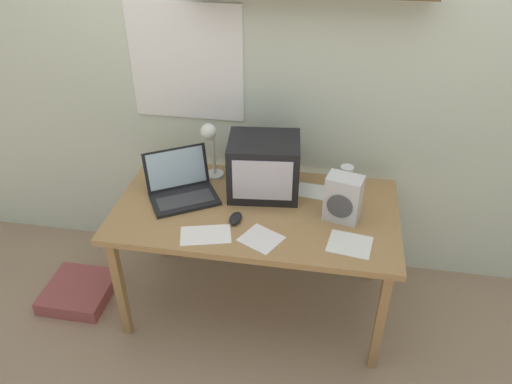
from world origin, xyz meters
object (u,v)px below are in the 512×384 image
at_px(crt_monitor, 264,167).
at_px(laptop, 181,186).
at_px(corner_desk, 256,217).
at_px(desk_lamp, 210,141).
at_px(juice_glass, 346,178).
at_px(loose_paper_near_monitor, 350,244).
at_px(open_notebook, 261,239).
at_px(floor_cushion, 79,291).
at_px(loose_paper_near_laptop, 320,192).
at_px(space_heater, 343,198).
at_px(printed_handout, 206,235).
at_px(computer_mouse, 236,218).

distance_m(crt_monitor, laptop, 0.46).
xyz_separation_m(corner_desk, desk_lamp, (-0.29, 0.24, 0.30)).
height_order(crt_monitor, juice_glass, crt_monitor).
xyz_separation_m(desk_lamp, loose_paper_near_monitor, (0.78, -0.46, -0.24)).
bearing_deg(loose_paper_near_monitor, juice_glass, 93.88).
xyz_separation_m(crt_monitor, open_notebook, (0.05, -0.41, -0.15)).
distance_m(desk_lamp, floor_cushion, 1.24).
distance_m(open_notebook, loose_paper_near_laptop, 0.52).
xyz_separation_m(space_heater, loose_paper_near_monitor, (0.05, -0.20, -0.12)).
bearing_deg(space_heater, corner_desk, -167.49).
distance_m(desk_lamp, loose_paper_near_laptop, 0.66).
bearing_deg(crt_monitor, laptop, -171.62).
bearing_deg(printed_handout, juice_glass, 39.38).
relative_size(loose_paper_near_monitor, floor_cushion, 0.60).
relative_size(crt_monitor, space_heater, 1.64).
height_order(crt_monitor, laptop, crt_monitor).
distance_m(desk_lamp, juice_glass, 0.77).
bearing_deg(loose_paper_near_monitor, crt_monitor, 141.06).
distance_m(laptop, computer_mouse, 0.38).
relative_size(printed_handout, loose_paper_near_laptop, 1.03).
distance_m(space_heater, computer_mouse, 0.54).
bearing_deg(printed_handout, laptop, 124.08).
xyz_separation_m(desk_lamp, space_heater, (0.73, -0.25, -0.12)).
distance_m(open_notebook, printed_handout, 0.27).
bearing_deg(juice_glass, floor_cushion, -165.07).
height_order(computer_mouse, open_notebook, computer_mouse).
bearing_deg(juice_glass, open_notebook, -126.47).
xyz_separation_m(desk_lamp, juice_glass, (0.75, 0.04, -0.18)).
xyz_separation_m(corner_desk, printed_handout, (-0.20, -0.27, 0.06)).
distance_m(space_heater, printed_handout, 0.70).
xyz_separation_m(crt_monitor, loose_paper_near_monitor, (0.47, -0.38, -0.15)).
bearing_deg(loose_paper_near_monitor, floor_cushion, 176.77).
distance_m(space_heater, loose_paper_near_laptop, 0.27).
relative_size(desk_lamp, floor_cushion, 0.93).
xyz_separation_m(computer_mouse, floor_cushion, (-0.98, -0.00, -0.67)).
xyz_separation_m(loose_paper_near_laptop, floor_cushion, (-1.39, -0.33, -0.66)).
distance_m(laptop, open_notebook, 0.57).
distance_m(corner_desk, crt_monitor, 0.27).
distance_m(juice_glass, computer_mouse, 0.67).
xyz_separation_m(juice_glass, printed_handout, (-0.66, -0.54, -0.06)).
height_order(juice_glass, loose_paper_near_monitor, juice_glass).
distance_m(printed_handout, loose_paper_near_laptop, 0.70).
relative_size(printed_handout, floor_cushion, 0.73).
relative_size(laptop, juice_glass, 3.30).
bearing_deg(open_notebook, crt_monitor, 97.22).
xyz_separation_m(laptop, printed_handout, (0.21, -0.32, -0.06)).
relative_size(space_heater, loose_paper_near_monitor, 1.08).
relative_size(corner_desk, juice_glass, 10.99).
xyz_separation_m(juice_glass, computer_mouse, (-0.54, -0.40, -0.04)).
relative_size(desk_lamp, loose_paper_near_laptop, 1.31).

